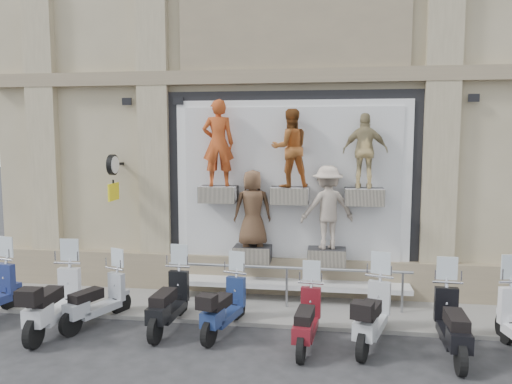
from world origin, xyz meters
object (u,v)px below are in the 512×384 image
guard_rail (287,289)px  clock_sign_bracket (113,171)px  scooter_g (373,303)px  scooter_d (169,290)px  scooter_b (54,289)px  scooter_c (96,290)px  scooter_e (224,296)px  scooter_h (453,311)px  scooter_f (307,308)px

guard_rail → clock_sign_bracket: clock_sign_bracket is taller
scooter_g → scooter_d: bearing=-166.1°
scooter_b → scooter_c: size_ratio=1.17×
clock_sign_bracket → guard_rail: bearing=-6.8°
scooter_c → scooter_e: scooter_e is taller
scooter_c → scooter_h: bearing=17.8°
guard_rail → scooter_g: scooter_g is taller
scooter_b → scooter_e: bearing=5.0°
scooter_c → guard_rail: bearing=42.1°
scooter_d → scooter_g: size_ratio=0.98×
scooter_d → scooter_g: 3.67m
scooter_g → clock_sign_bracket: bearing=177.0°
clock_sign_bracket → scooter_c: (0.40, -1.79, -2.11)m
scooter_g → scooter_b: bearing=-160.8°
scooter_b → scooter_g: 5.71m
clock_sign_bracket → scooter_f: bearing=-26.7°
scooter_e → clock_sign_bracket: bearing=160.8°
scooter_d → scooter_e: scooter_d is taller
guard_rail → scooter_g: size_ratio=2.72×
scooter_c → scooter_g: scooter_g is taller
scooter_b → scooter_g: size_ratio=1.06×
scooter_f → guard_rail: bearing=111.1°
scooter_c → scooter_f: scooter_c is taller
scooter_c → scooter_f: size_ratio=1.00×
scooter_b → scooter_e: 3.12m
guard_rail → scooter_h: 3.35m
scooter_b → scooter_c: scooter_b is taller
guard_rail → scooter_b: scooter_b is taller
scooter_d → scooter_e: 1.06m
scooter_g → scooter_h: 1.28m
clock_sign_bracket → scooter_e: size_ratio=0.59×
scooter_b → scooter_h: bearing=-2.2°
scooter_d → scooter_h: size_ratio=0.98×
clock_sign_bracket → scooter_c: 2.80m
clock_sign_bracket → scooter_e: bearing=-32.2°
guard_rail → clock_sign_bracket: 4.57m
scooter_c → scooter_d: scooter_d is taller
scooter_h → clock_sign_bracket: bearing=163.9°
scooter_d → scooter_h: bearing=-2.1°
scooter_e → scooter_h: scooter_h is taller
scooter_d → scooter_c: bearing=-177.7°
scooter_g → scooter_h: scooter_g is taller
scooter_g → scooter_h: bearing=7.0°
clock_sign_bracket → scooter_h: (6.75, -2.19, -2.05)m
clock_sign_bracket → scooter_e: 4.00m
scooter_f → clock_sign_bracket: bearing=158.7°
guard_rail → scooter_d: size_ratio=2.77×
scooter_b → scooter_f: bearing=-2.3°
clock_sign_bracket → scooter_d: (1.83, -1.79, -2.06)m
scooter_e → scooter_g: size_ratio=0.93×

